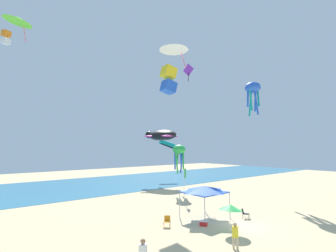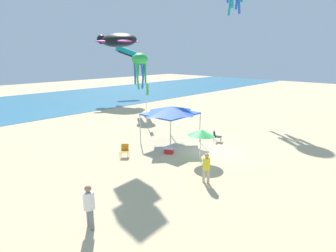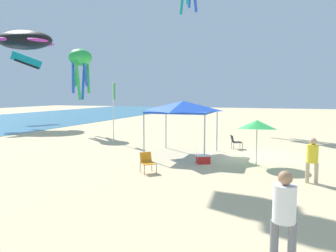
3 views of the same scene
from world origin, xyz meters
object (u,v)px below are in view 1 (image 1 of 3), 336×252
object	(u,v)px
person_far_stroller	(235,234)
kite_delta_lime	(18,20)
folding_chair_facing_ocean	(245,213)
kite_box_yellow	(169,80)
kite_octopus_blue	(253,89)
kite_octopus_green	(179,151)
kite_box_orange	(6,37)
kite_parafoil_teal	(167,144)
canopy_tent	(204,189)
kite_delta_white	(174,47)
banner_flag	(184,182)
kite_turtle_black	(162,135)
kite_diamond_purple	(188,71)
folding_chair_right_of_tent	(167,220)
cooler_box	(204,223)
beach_umbrella	(230,207)

from	to	relation	value
person_far_stroller	kite_delta_lime	world-z (taller)	kite_delta_lime
folding_chair_facing_ocean	kite_box_yellow	bearing A→B (deg)	73.68
person_far_stroller	kite_delta_lime	xyz separation A→B (m)	(-10.10, 21.15, 19.82)
kite_octopus_blue	kite_octopus_green	bearing A→B (deg)	18.13
kite_box_orange	kite_parafoil_teal	world-z (taller)	kite_box_orange
canopy_tent	kite_delta_white	size ratio (longest dim) A/B	1.07
banner_flag	kite_octopus_blue	size ratio (longest dim) A/B	0.80
kite_delta_lime	kite_octopus_blue	bearing A→B (deg)	110.59
person_far_stroller	kite_parafoil_teal	distance (m)	36.06
kite_turtle_black	kite_diamond_purple	xyz separation A→B (m)	(1.34, -5.94, 11.27)
folding_chair_right_of_tent	folding_chair_facing_ocean	bearing A→B (deg)	25.97
folding_chair_right_of_tent	kite_octopus_green	xyz separation A→B (m)	(10.56, 10.40, 5.52)
kite_diamond_purple	kite_delta_lime	xyz separation A→B (m)	(-25.88, 0.51, 0.73)
cooler_box	kite_diamond_purple	world-z (taller)	kite_diamond_purple
kite_diamond_purple	kite_octopus_blue	bearing A→B (deg)	-170.94
folding_chair_facing_ocean	kite_diamond_purple	bearing A→B (deg)	38.93
kite_turtle_black	person_far_stroller	bearing A→B (deg)	129.41
kite_octopus_blue	kite_delta_lime	xyz separation A→B (m)	(-29.25, 10.93, 5.59)
cooler_box	banner_flag	world-z (taller)	banner_flag
canopy_tent	kite_diamond_purple	size ratio (longest dim) A/B	1.11
kite_diamond_purple	banner_flag	bearing A→B (deg)	124.80
kite_parafoil_teal	kite_box_yellow	size ratio (longest dim) A/B	0.83
beach_umbrella	kite_diamond_purple	distance (m)	29.18
kite_turtle_black	folding_chair_right_of_tent	bearing A→B (deg)	121.48
beach_umbrella	cooler_box	xyz separation A→B (m)	(-0.50, 2.36, -1.66)
canopy_tent	cooler_box	world-z (taller)	canopy_tent
folding_chair_right_of_tent	kite_delta_white	bearing A→B (deg)	89.37
banner_flag	kite_box_yellow	world-z (taller)	kite_box_yellow
kite_parafoil_teal	kite_turtle_black	bearing A→B (deg)	-91.79
canopy_tent	beach_umbrella	size ratio (longest dim) A/B	1.66
kite_delta_lime	person_far_stroller	bearing A→B (deg)	66.60
cooler_box	kite_box_orange	distance (m)	32.59
banner_flag	kite_parafoil_teal	xyz separation A→B (m)	(12.19, 18.48, 4.81)
kite_box_orange	canopy_tent	bearing A→B (deg)	-86.10
folding_chair_facing_ocean	kite_delta_white	bearing A→B (deg)	97.93
kite_delta_white	folding_chair_facing_ocean	bearing A→B (deg)	124.76
kite_delta_white	kite_delta_lime	world-z (taller)	kite_delta_lime
folding_chair_facing_ocean	kite_turtle_black	size ratio (longest dim) A/B	0.12
beach_umbrella	kite_turtle_black	world-z (taller)	kite_turtle_black
banner_flag	kite_turtle_black	xyz separation A→B (m)	(7.98, 14.83, 6.36)
person_far_stroller	kite_octopus_blue	bearing A→B (deg)	-60.54
kite_box_orange	kite_delta_white	world-z (taller)	kite_box_orange
beach_umbrella	kite_delta_white	world-z (taller)	kite_delta_white
kite_octopus_green	kite_turtle_black	bearing A→B (deg)	-7.93
kite_delta_white	folding_chair_right_of_tent	bearing A→B (deg)	47.12
folding_chair_right_of_tent	kite_box_yellow	bearing A→B (deg)	96.82
folding_chair_right_of_tent	folding_chair_facing_ocean	size ratio (longest dim) A/B	1.00
folding_chair_right_of_tent	kite_delta_white	distance (m)	17.45
person_far_stroller	kite_turtle_black	world-z (taller)	kite_turtle_black
kite_turtle_black	kite_box_yellow	distance (m)	17.03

